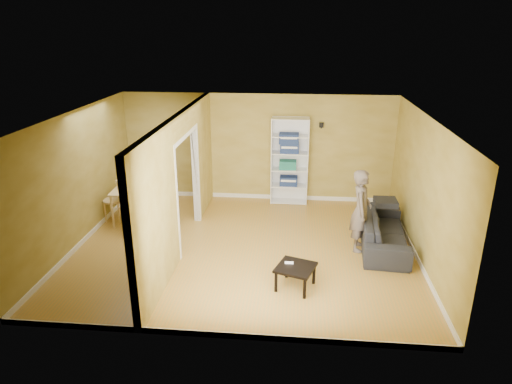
# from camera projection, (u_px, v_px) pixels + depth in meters

# --- Properties ---
(room_shell) EXTENTS (6.50, 6.50, 6.50)m
(room_shell) POSITION_uv_depth(u_px,v_px,m) (244.00, 185.00, 8.47)
(room_shell) COLOR #B67F2F
(room_shell) RESTS_ON ground
(partition) EXTENTS (0.22, 5.50, 2.60)m
(partition) POSITION_uv_depth(u_px,v_px,m) (181.00, 183.00, 8.58)
(partition) COLOR tan
(partition) RESTS_ON ground
(wall_speaker) EXTENTS (0.10, 0.10, 0.10)m
(wall_speaker) POSITION_uv_depth(u_px,v_px,m) (321.00, 125.00, 10.64)
(wall_speaker) COLOR black
(wall_speaker) RESTS_ON room_shell
(sofa) EXTENTS (2.22, 1.10, 0.82)m
(sofa) POSITION_uv_depth(u_px,v_px,m) (384.00, 226.00, 8.89)
(sofa) COLOR black
(sofa) RESTS_ON ground
(person) EXTENTS (0.76, 0.63, 1.88)m
(person) POSITION_uv_depth(u_px,v_px,m) (361.00, 204.00, 8.57)
(person) COLOR slate
(person) RESTS_ON ground
(bookshelf) EXTENTS (0.88, 0.38, 2.09)m
(bookshelf) POSITION_uv_depth(u_px,v_px,m) (290.00, 160.00, 10.93)
(bookshelf) COLOR white
(bookshelf) RESTS_ON ground
(paper_box_navy_a) EXTENTS (0.42, 0.28, 0.22)m
(paper_box_navy_a) POSITION_uv_depth(u_px,v_px,m) (289.00, 181.00, 11.05)
(paper_box_navy_a) COLOR navy
(paper_box_navy_a) RESTS_ON bookshelf
(paper_box_teal) EXTENTS (0.40, 0.26, 0.21)m
(paper_box_teal) POSITION_uv_depth(u_px,v_px,m) (288.00, 165.00, 10.91)
(paper_box_teal) COLOR #148A7C
(paper_box_teal) RESTS_ON bookshelf
(paper_box_navy_b) EXTENTS (0.44, 0.29, 0.23)m
(paper_box_navy_b) POSITION_uv_depth(u_px,v_px,m) (290.00, 148.00, 10.77)
(paper_box_navy_b) COLOR navy
(paper_box_navy_b) RESTS_ON bookshelf
(paper_box_navy_c) EXTENTS (0.46, 0.30, 0.23)m
(paper_box_navy_c) POSITION_uv_depth(u_px,v_px,m) (289.00, 138.00, 10.69)
(paper_box_navy_c) COLOR navy
(paper_box_navy_c) RESTS_ON bookshelf
(coffee_table) EXTENTS (0.59, 0.59, 0.39)m
(coffee_table) POSITION_uv_depth(u_px,v_px,m) (296.00, 270.00, 7.47)
(coffee_table) COLOR black
(coffee_table) RESTS_ON ground
(game_controller) EXTENTS (0.14, 0.04, 0.03)m
(game_controller) POSITION_uv_depth(u_px,v_px,m) (289.00, 263.00, 7.54)
(game_controller) COLOR white
(game_controller) RESTS_ON coffee_table
(dining_table) EXTENTS (1.24, 0.82, 0.77)m
(dining_table) POSITION_uv_depth(u_px,v_px,m) (142.00, 193.00, 9.85)
(dining_table) COLOR #D9B87B
(dining_table) RESTS_ON ground
(chair_left) EXTENTS (0.46, 0.46, 1.00)m
(chair_left) POSITION_uv_depth(u_px,v_px,m) (114.00, 199.00, 10.03)
(chair_left) COLOR tan
(chair_left) RESTS_ON ground
(chair_near) EXTENTS (0.53, 0.53, 0.93)m
(chair_near) POSITION_uv_depth(u_px,v_px,m) (133.00, 212.00, 9.41)
(chair_near) COLOR #D9BB88
(chair_near) RESTS_ON ground
(chair_far) EXTENTS (0.54, 0.54, 0.96)m
(chair_far) POSITION_uv_depth(u_px,v_px,m) (153.00, 193.00, 10.44)
(chair_far) COLOR tan
(chair_far) RESTS_ON ground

